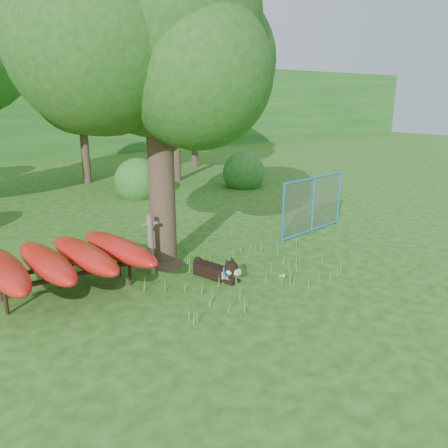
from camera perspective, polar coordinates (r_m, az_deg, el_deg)
ground at (r=9.05m, az=3.66°, el=-8.00°), size 80.00×80.00×0.00m
oak_tree at (r=9.61m, az=-9.21°, el=22.60°), size 5.91×5.21×7.21m
wooden_post at (r=9.46m, az=-9.56°, el=-2.49°), size 0.37×0.13×1.34m
kayak_rack at (r=8.99m, az=-19.97°, el=-4.29°), size 2.90×2.84×0.93m
husky_dog at (r=9.26m, az=-0.76°, el=-6.05°), size 0.53×1.27×0.57m
fence_section at (r=12.57m, az=11.55°, el=2.51°), size 2.73×0.36×2.66m
wildflower_clump at (r=9.01m, az=7.62°, el=-6.83°), size 0.12×0.12×0.25m
bg_tree_c at (r=20.42m, az=-18.35°, el=16.56°), size 4.00×4.00×6.12m
bg_tree_d at (r=20.17m, az=-6.57°, el=20.03°), size 4.80×4.80×7.50m
bg_tree_e at (r=24.32m, az=-4.05°, el=19.77°), size 4.60×4.60×7.55m
shrub_right at (r=18.93m, az=2.59°, el=4.90°), size 1.80×1.80×1.80m
shrub_mid at (r=17.33m, az=-11.09°, el=3.55°), size 1.80×1.80×1.80m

